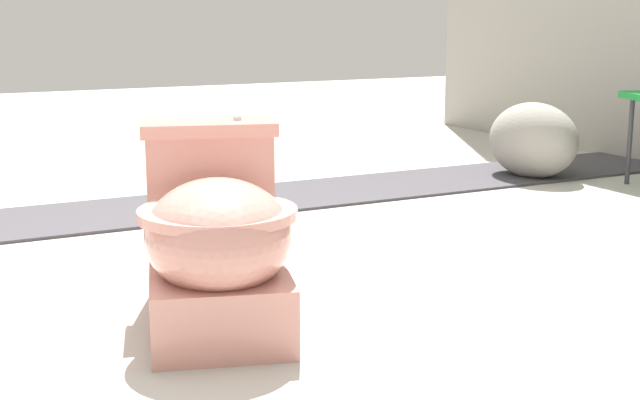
% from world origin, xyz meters
% --- Properties ---
extents(ground_plane, '(14.00, 14.00, 0.00)m').
position_xyz_m(ground_plane, '(0.00, 0.00, 0.00)').
color(ground_plane, '#B7B2A8').
extents(gravel_strip, '(0.56, 8.00, 0.01)m').
position_xyz_m(gravel_strip, '(-1.18, 0.50, 0.01)').
color(gravel_strip, '#423F44').
rests_on(gravel_strip, ground).
extents(toilet, '(0.71, 0.53, 0.52)m').
position_xyz_m(toilet, '(0.19, -0.04, 0.22)').
color(toilet, tan).
rests_on(toilet, ground).
extents(boulder_near, '(0.52, 0.42, 0.37)m').
position_xyz_m(boulder_near, '(-1.06, 2.07, 0.18)').
color(boulder_near, gray).
rests_on(boulder_near, ground).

